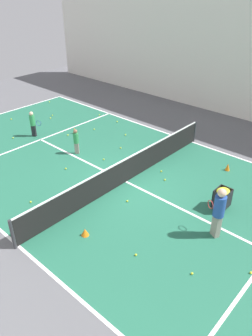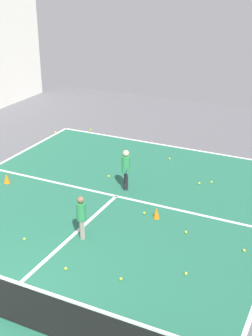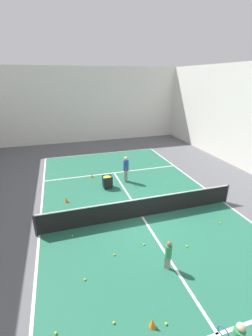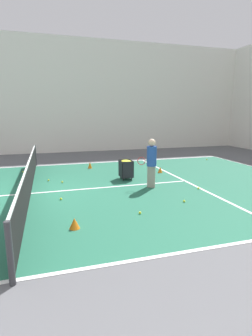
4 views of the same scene
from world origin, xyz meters
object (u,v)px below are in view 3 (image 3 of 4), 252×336
(coach_at_net, at_px, (126,167))
(ball_cart, at_px, (107,180))
(training_cone_0, at_px, (66,200))
(tennis_net, at_px, (142,207))
(child_midcourt, at_px, (168,253))
(training_cone_1, at_px, (153,323))

(coach_at_net, xyz_separation_m, ball_cart, (-1.35, -0.53, -0.44))
(coach_at_net, xyz_separation_m, training_cone_0, (-3.88, -1.57, -0.83))
(coach_at_net, bearing_deg, tennis_net, 20.61)
(coach_at_net, height_order, child_midcourt, coach_at_net)
(training_cone_1, bearing_deg, ball_cart, 85.67)
(tennis_net, bearing_deg, child_midcourt, -94.79)
(ball_cart, distance_m, training_cone_0, 2.76)
(coach_at_net, relative_size, child_midcourt, 1.47)
(coach_at_net, xyz_separation_m, training_cone_1, (-2.00, -9.06, -0.82))
(child_midcourt, height_order, training_cone_0, child_midcourt)
(training_cone_0, relative_size, training_cone_1, 0.96)
(training_cone_0, height_order, training_cone_1, training_cone_1)
(tennis_net, relative_size, coach_at_net, 5.71)
(tennis_net, height_order, coach_at_net, coach_at_net)
(tennis_net, height_order, child_midcourt, child_midcourt)
(tennis_net, distance_m, coach_at_net, 4.12)
(ball_cart, xyz_separation_m, training_cone_1, (-0.65, -8.53, -0.38))
(tennis_net, xyz_separation_m, child_midcourt, (-0.27, -3.24, 0.14))
(coach_at_net, bearing_deg, training_cone_1, 13.91)
(training_cone_1, bearing_deg, child_midcourt, 52.95)
(coach_at_net, distance_m, training_cone_1, 9.31)
(ball_cart, bearing_deg, coach_at_net, 21.22)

